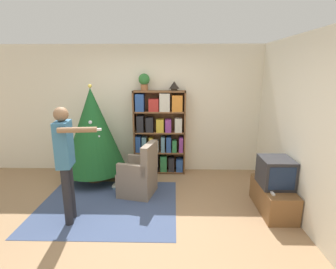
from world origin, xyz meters
The scene contains 14 objects.
ground_plane centered at (0.00, 0.00, 0.00)m, with size 14.00×14.00×0.00m, color #9E7A56.
wall_back centered at (0.00, 2.04, 1.30)m, with size 8.00×0.10×2.60m.
wall_right centered at (2.35, 0.00, 1.30)m, with size 0.10×8.00×2.60m.
area_rug centered at (-0.51, 0.39, 0.00)m, with size 2.17×1.82×0.01m.
bookshelf centered at (0.25, 1.83, 0.86)m, with size 1.05×0.27×1.71m.
tv_stand centered at (2.06, 0.32, 0.20)m, with size 0.44×0.95×0.41m.
television centered at (2.06, 0.32, 0.62)m, with size 0.45×0.50×0.43m.
game_remote centered at (1.93, 0.04, 0.42)m, with size 0.04×0.12×0.02m.
christmas_tree centered at (-0.98, 1.40, 1.00)m, with size 1.20×1.20×1.86m.
armchair centered at (-0.05, 0.82, 0.32)m, with size 0.68×0.68×0.92m.
standing_person centered at (-0.92, -0.04, 0.97)m, with size 0.67×0.47×1.64m.
potted_plant centered at (-0.05, 1.84, 1.90)m, with size 0.22×0.22×0.33m.
table_lamp centered at (0.54, 1.84, 1.81)m, with size 0.20×0.20×0.18m.
book_pile_near_tree centered at (-0.47, 1.03, 0.03)m, with size 0.21×0.16×0.07m.
Camera 1 is at (0.54, -3.37, 2.10)m, focal length 28.00 mm.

